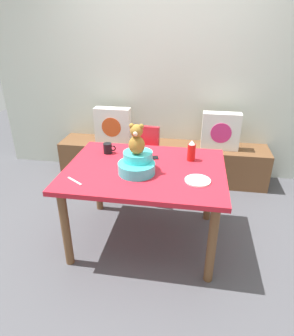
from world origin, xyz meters
TOP-DOWN VIEW (x-y plane):
  - ground_plane at (0.00, 0.00)m, footprint 8.00×8.00m
  - back_wall at (0.00, 1.53)m, footprint 4.40×0.10m
  - window_bench at (0.00, 1.26)m, footprint 2.60×0.44m
  - pillow_floral_left at (-0.62, 1.24)m, footprint 0.44×0.15m
  - pillow_floral_right at (0.69, 1.24)m, footprint 0.44×0.15m
  - book_stack at (-0.24, 1.26)m, footprint 0.20×0.14m
  - dining_table at (0.00, 0.00)m, footprint 1.33×1.01m
  - highchair at (-0.16, 0.82)m, footprint 0.35×0.48m
  - infant_seat_teal at (-0.05, -0.08)m, footprint 0.30×0.33m
  - teddy_bear at (-0.05, -0.08)m, footprint 0.13×0.12m
  - ketchup_bottle at (0.37, 0.22)m, footprint 0.07×0.07m
  - coffee_mug at (-0.39, 0.25)m, footprint 0.12×0.08m
  - dinner_plate_near at (0.44, -0.16)m, footprint 0.20×0.20m
  - cell_phone at (0.01, 0.20)m, footprint 0.16×0.10m
  - table_fork at (-0.49, -0.32)m, footprint 0.15×0.11m

SIDE VIEW (x-z plane):
  - ground_plane at x=0.00m, z-range 0.00..0.00m
  - window_bench at x=0.00m, z-range 0.00..0.46m
  - book_stack at x=-0.24m, z-range 0.46..0.52m
  - highchair at x=-0.16m, z-range 0.13..0.92m
  - dining_table at x=0.00m, z-range 0.27..1.01m
  - pillow_floral_left at x=-0.62m, z-range 0.46..0.90m
  - pillow_floral_right at x=0.69m, z-range 0.46..0.90m
  - table_fork at x=-0.49m, z-range 0.74..0.75m
  - cell_phone at x=0.01m, z-range 0.74..0.75m
  - dinner_plate_near at x=0.44m, z-range 0.74..0.75m
  - coffee_mug at x=-0.39m, z-range 0.74..0.84m
  - infant_seat_teal at x=-0.05m, z-range 0.73..0.89m
  - ketchup_bottle at x=0.37m, z-range 0.73..0.92m
  - teddy_bear at x=-0.05m, z-range 0.89..1.14m
  - back_wall at x=0.00m, z-range 0.00..2.60m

